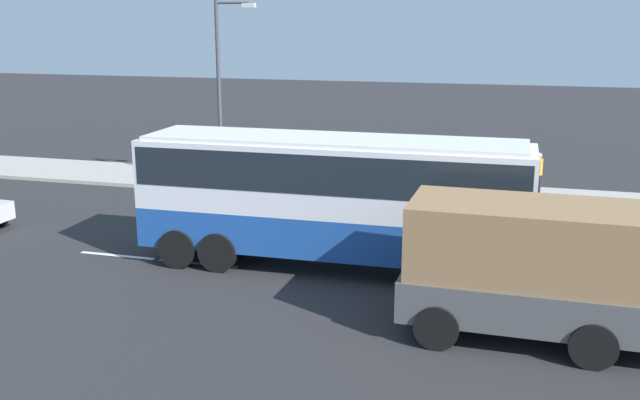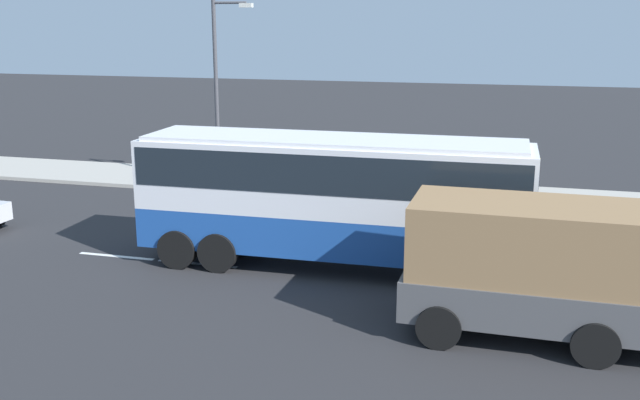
% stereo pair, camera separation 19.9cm
% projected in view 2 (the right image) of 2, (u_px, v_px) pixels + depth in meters
% --- Properties ---
extents(ground_plane, '(120.00, 120.00, 0.00)m').
position_uv_depth(ground_plane, '(304.00, 254.00, 21.50)').
color(ground_plane, '#28282B').
extents(sidewalk_curb, '(80.00, 4.00, 0.15)m').
position_uv_depth(sidewalk_curb, '(363.00, 189.00, 29.37)').
color(sidewalk_curb, '#A8A399').
rests_on(sidewalk_curb, ground_plane).
extents(lane_centreline, '(28.11, 0.16, 0.01)m').
position_uv_depth(lane_centreline, '(93.00, 254.00, 21.51)').
color(lane_centreline, white).
rests_on(lane_centreline, ground_plane).
extents(coach_bus, '(10.72, 2.76, 3.66)m').
position_uv_depth(coach_bus, '(332.00, 188.00, 19.87)').
color(coach_bus, '#1E4C9E').
rests_on(coach_bus, ground_plane).
extents(cargo_truck, '(8.43, 2.73, 2.99)m').
position_uv_depth(cargo_truck, '(598.00, 271.00, 15.24)').
color(cargo_truck, red).
rests_on(cargo_truck, ground_plane).
extents(pedestrian_near_curb, '(0.32, 0.32, 1.61)m').
position_uv_depth(pedestrian_near_curb, '(378.00, 171.00, 28.00)').
color(pedestrian_near_curb, '#38334C').
rests_on(pedestrian_near_curb, sidewalk_curb).
extents(pedestrian_at_crossing, '(0.32, 0.32, 1.69)m').
position_uv_depth(pedestrian_at_crossing, '(535.00, 171.00, 27.76)').
color(pedestrian_at_crossing, black).
rests_on(pedestrian_at_crossing, sidewalk_curb).
extents(street_lamp, '(1.68, 0.24, 7.36)m').
position_uv_depth(street_lamp, '(220.00, 82.00, 28.62)').
color(street_lamp, '#47474C').
rests_on(street_lamp, sidewalk_curb).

